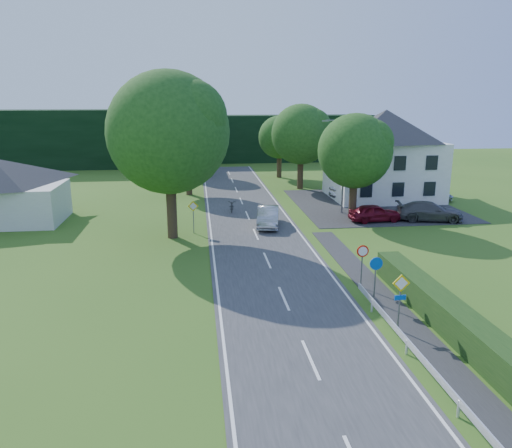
{
  "coord_description": "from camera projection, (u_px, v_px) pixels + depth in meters",
  "views": [
    {
      "loc": [
        -4.12,
        -10.91,
        9.87
      ],
      "look_at": [
        -0.61,
        18.72,
        2.18
      ],
      "focal_mm": 35.0,
      "sensor_mm": 36.0,
      "label": 1
    }
  ],
  "objects": [
    {
      "name": "tree_main",
      "position": [
        169.0,
        156.0,
        34.37
      ],
      "size": [
        9.4,
        9.4,
        11.64
      ],
      "primitive_type": null,
      "color": "#1B4314",
      "rests_on": "ground"
    },
    {
      "name": "streetlight",
      "position": [
        342.0,
        162.0,
        42.08
      ],
      "size": [
        2.03,
        0.18,
        8.0
      ],
      "color": "slate",
      "rests_on": "ground"
    },
    {
      "name": "tree_right_far",
      "position": [
        301.0,
        147.0,
        53.48
      ],
      "size": [
        7.4,
        7.4,
        9.09
      ],
      "primitive_type": null,
      "color": "#1B4314",
      "rests_on": "ground"
    },
    {
      "name": "footpath",
      "position": [
        490.0,
        414.0,
        15.91
      ],
      "size": [
        1.5,
        44.0,
        0.04
      ],
      "primitive_type": "cube",
      "color": "#252528",
      "rests_on": "ground"
    },
    {
      "name": "moving_car",
      "position": [
        268.0,
        217.0,
        38.6
      ],
      "size": [
        2.37,
        4.82,
        1.52
      ],
      "primitive_type": "imported",
      "rotation": [
        0.0,
        0.0,
        -0.17
      ],
      "color": "#AEAFB3",
      "rests_on": "road"
    },
    {
      "name": "tree_left_back",
      "position": [
        193.0,
        144.0,
        61.91
      ],
      "size": [
        6.6,
        6.6,
        8.07
      ],
      "primitive_type": null,
      "color": "#1B4314",
      "rests_on": "ground"
    },
    {
      "name": "sign_speed_limit",
      "position": [
        362.0,
        256.0,
        25.95
      ],
      "size": [
        0.64,
        0.11,
        2.37
      ],
      "color": "slate",
      "rests_on": "ground"
    },
    {
      "name": "tree_right_mid",
      "position": [
        354.0,
        167.0,
        40.25
      ],
      "size": [
        7.0,
        7.0,
        8.58
      ],
      "primitive_type": null,
      "color": "#1B4314",
      "rests_on": "ground"
    },
    {
      "name": "sign_priority_left",
      "position": [
        193.0,
        211.0,
        36.51
      ],
      "size": [
        0.78,
        0.09,
        2.44
      ],
      "color": "slate",
      "rests_on": "ground"
    },
    {
      "name": "parked_car_silver_a",
      "position": [
        355.0,
        190.0,
        48.99
      ],
      "size": [
        5.3,
        3.21,
        1.65
      ],
      "primitive_type": "imported",
      "rotation": [
        0.0,
        0.0,
        1.89
      ],
      "color": "#9D9EA2",
      "rests_on": "parking_pad"
    },
    {
      "name": "tree_right_back",
      "position": [
        279.0,
        147.0,
        61.25
      ],
      "size": [
        6.2,
        6.2,
        7.56
      ],
      "primitive_type": null,
      "color": "#1B4314",
      "rests_on": "ground"
    },
    {
      "name": "line_edge_right",
      "position": [
        311.0,
        249.0,
        33.02
      ],
      "size": [
        0.12,
        80.0,
        0.01
      ],
      "primitive_type": "cube",
      "color": "white",
      "rests_on": "road"
    },
    {
      "name": "parasol",
      "position": [
        357.0,
        192.0,
        48.13
      ],
      "size": [
        2.15,
        2.18,
        1.71
      ],
      "primitive_type": "imported",
      "rotation": [
        0.0,
        0.0,
        -0.16
      ],
      "color": "#AE0D0F",
      "rests_on": "parking_pad"
    },
    {
      "name": "treeline_right",
      "position": [
        275.0,
        138.0,
        76.93
      ],
      "size": [
        30.0,
        5.0,
        7.0
      ],
      "primitive_type": "cube",
      "color": "black",
      "rests_on": "ground"
    },
    {
      "name": "house_white",
      "position": [
        384.0,
        154.0,
        48.54
      ],
      "size": [
        10.6,
        8.4,
        8.6
      ],
      "color": "silver",
      "rests_on": "ground"
    },
    {
      "name": "parking_pad",
      "position": [
        372.0,
        205.0,
        46.52
      ],
      "size": [
        14.0,
        16.0,
        0.04
      ],
      "primitive_type": "cube",
      "color": "#252528",
      "rests_on": "ground"
    },
    {
      "name": "treeline_left",
      "position": [
        23.0,
        140.0,
        68.86
      ],
      "size": [
        44.0,
        6.0,
        8.0
      ],
      "primitive_type": "cube",
      "color": "black",
      "rests_on": "ground"
    },
    {
      "name": "parked_car_silver_b",
      "position": [
        429.0,
        194.0,
        48.0
      ],
      "size": [
        4.71,
        2.59,
        1.25
      ],
      "primitive_type": "imported",
      "rotation": [
        0.0,
        0.0,
        1.45
      ],
      "color": "#B6B7BE",
      "rests_on": "parking_pad"
    },
    {
      "name": "motorcycle",
      "position": [
        232.0,
        206.0,
        43.55
      ],
      "size": [
        0.8,
        1.97,
        1.01
      ],
      "primitive_type": "imported",
      "rotation": [
        0.0,
        0.0,
        -0.07
      ],
      "color": "black",
      "rests_on": "road"
    },
    {
      "name": "line_centre",
      "position": [
        263.0,
        250.0,
        32.65
      ],
      "size": [
        0.12,
        80.0,
        0.01
      ],
      "primitive_type": null,
      "color": "white",
      "rests_on": "road"
    },
    {
      "name": "road",
      "position": [
        263.0,
        251.0,
        32.65
      ],
      "size": [
        7.0,
        80.0,
        0.04
      ],
      "primitive_type": "cube",
      "color": "#343437",
      "rests_on": "ground"
    },
    {
      "name": "sign_priority_right",
      "position": [
        400.0,
        292.0,
        21.14
      ],
      "size": [
        0.78,
        0.09,
        2.59
      ],
      "color": "slate",
      "rests_on": "ground"
    },
    {
      "name": "sign_roundabout",
      "position": [
        376.0,
        271.0,
        24.06
      ],
      "size": [
        0.64,
        0.08,
        2.37
      ],
      "color": "slate",
      "rests_on": "ground"
    },
    {
      "name": "line_edge_left",
      "position": [
        213.0,
        252.0,
        32.28
      ],
      "size": [
        0.12,
        80.0,
        0.01
      ],
      "primitive_type": "cube",
      "color": "white",
      "rests_on": "road"
    },
    {
      "name": "tree_left_far",
      "position": [
        188.0,
        153.0,
        50.25
      ],
      "size": [
        7.0,
        7.0,
        8.58
      ],
      "primitive_type": null,
      "color": "#1B4314",
      "rests_on": "ground"
    },
    {
      "name": "parked_car_grey",
      "position": [
        429.0,
        211.0,
        40.36
      ],
      "size": [
        5.59,
        3.19,
        1.52
      ],
      "primitive_type": "imported",
      "rotation": [
        0.0,
        0.0,
        1.36
      ],
      "color": "#444448",
      "rests_on": "parking_pad"
    },
    {
      "name": "parked_car_red",
      "position": [
        375.0,
        213.0,
        40.08
      ],
      "size": [
        4.23,
        1.93,
        1.41
      ],
      "primitive_type": "imported",
      "rotation": [
        0.0,
        0.0,
        1.64
      ],
      "color": "maroon",
      "rests_on": "parking_pad"
    }
  ]
}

